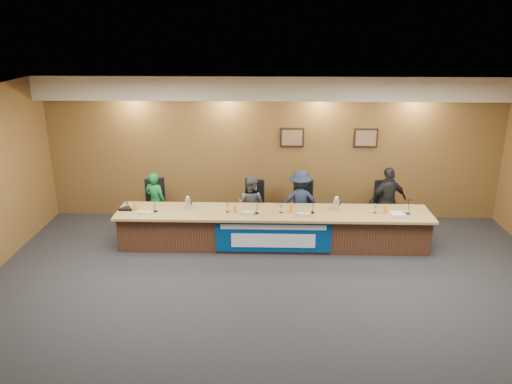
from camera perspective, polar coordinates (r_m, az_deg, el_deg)
floor at (r=7.95m, az=2.00°, el=-13.52°), size 10.00×10.00×0.00m
ceiling at (r=6.78m, az=2.32°, el=9.88°), size 10.00×8.00×0.04m
wall_back at (r=11.03m, az=2.01°, el=5.02°), size 10.00×0.04×3.20m
soffit at (r=10.53m, az=2.10°, el=11.83°), size 10.00×0.50×0.50m
dais_body at (r=9.91m, az=1.97°, el=-4.28°), size 6.00×0.80×0.70m
dais_top at (r=9.72m, az=1.99°, el=-2.37°), size 6.10×0.95×0.05m
banner at (r=9.52m, az=1.98°, el=-5.11°), size 2.20×0.02×0.65m
banner_text_upper at (r=9.43m, az=1.99°, el=-4.03°), size 2.00×0.01×0.10m
banner_text_lower at (r=9.54m, az=1.97°, el=-5.58°), size 1.60×0.01×0.28m
wall_photo_left at (r=10.95m, az=4.13°, el=6.23°), size 0.52×0.04×0.42m
wall_photo_right at (r=11.13m, az=12.43°, el=6.05°), size 0.52×0.04×0.42m
panelist_a at (r=10.70m, az=-11.41°, el=-1.12°), size 0.55×0.46×1.30m
panelist_b at (r=10.45m, az=-0.59°, el=-1.43°), size 0.73×0.67×1.23m
panelist_c at (r=10.44m, az=5.06°, el=-1.13°), size 0.89×0.51×1.37m
panelist_d at (r=10.69m, az=14.81°, el=-1.00°), size 0.92×0.60×1.45m
office_chair_a at (r=10.85m, az=-11.24°, el=-1.78°), size 0.61×0.61×0.08m
office_chair_b at (r=10.59m, az=-0.57°, el=-1.93°), size 0.61×0.61×0.08m
office_chair_c at (r=10.60m, az=5.00°, el=-1.98°), size 0.62×0.62×0.08m
office_chair_d at (r=10.87m, az=14.59°, el=-2.02°), size 0.52×0.52×0.08m
nameplate_a at (r=9.75m, az=-12.74°, el=-2.35°), size 0.24×0.08×0.10m
microphone_a at (r=9.89m, az=-11.39°, el=-2.16°), size 0.07×0.07×0.02m
juice_glass_a at (r=10.02m, az=-13.68°, el=-1.64°), size 0.06×0.06×0.15m
water_glass_a at (r=10.03m, az=-14.51°, el=-1.61°), size 0.08×0.08×0.18m
nameplate_b at (r=9.50m, az=-0.99°, el=-2.44°), size 0.24×0.08×0.10m
microphone_b at (r=9.59m, az=0.11°, el=-2.44°), size 0.07×0.07×0.02m
juice_glass_b at (r=9.63m, az=-2.45°, el=-1.95°), size 0.06×0.06×0.15m
water_glass_b at (r=9.66m, az=-3.28°, el=-1.81°), size 0.08×0.08×0.18m
nameplate_c at (r=9.48m, az=5.53°, el=-2.59°), size 0.24×0.08×0.10m
microphone_c at (r=9.69m, az=6.49°, el=-2.34°), size 0.07×0.07×0.02m
juice_glass_c at (r=9.65m, az=4.03°, el=-1.95°), size 0.06×0.06×0.15m
water_glass_c at (r=9.61m, az=2.89°, el=-1.90°), size 0.08×0.08×0.18m
nameplate_d at (r=9.75m, az=16.26°, el=-2.66°), size 0.24×0.08×0.10m
microphone_d at (r=10.00m, az=16.91°, el=-2.38°), size 0.07×0.07×0.02m
juice_glass_d at (r=9.91m, az=14.55°, el=-1.96°), size 0.06×0.06×0.15m
water_glass_d at (r=9.86m, az=13.47°, el=-1.88°), size 0.08×0.08×0.18m
carafe_left at (r=9.87m, az=-7.77°, el=-1.36°), size 0.11×0.11×0.22m
carafe_right at (r=9.83m, az=9.14°, el=-1.45°), size 0.12×0.12×0.24m
speakerphone at (r=10.10m, az=-14.61°, el=-1.85°), size 0.32×0.32×0.05m
paper_stack at (r=9.96m, az=15.86°, el=-2.42°), size 0.26×0.33×0.01m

